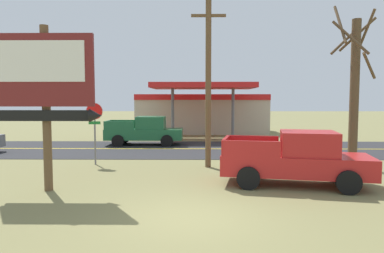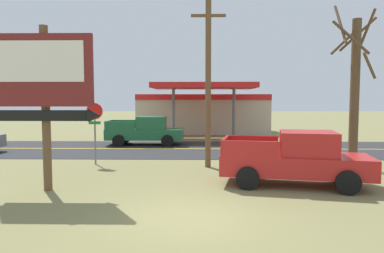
{
  "view_description": "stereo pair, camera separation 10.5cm",
  "coord_description": "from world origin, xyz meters",
  "px_view_note": "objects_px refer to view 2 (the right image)",
  "views": [
    {
      "loc": [
        0.22,
        -9.01,
        3.07
      ],
      "look_at": [
        0.0,
        8.0,
        1.8
      ],
      "focal_mm": 33.01,
      "sensor_mm": 36.0,
      "label": 1
    },
    {
      "loc": [
        0.33,
        -9.01,
        3.07
      ],
      "look_at": [
        0.0,
        8.0,
        1.8
      ],
      "focal_mm": 33.01,
      "sensor_mm": 36.0,
      "label": 2
    }
  ],
  "objects_px": {
    "motel_sign": "(45,83)",
    "utility_pole": "(208,72)",
    "bare_tree": "(354,87)",
    "gas_station": "(203,112)",
    "pickup_red_parked_on_lawn": "(296,159)",
    "stop_sign": "(95,122)",
    "pickup_green_on_road": "(146,131)"
  },
  "relations": [
    {
      "from": "motel_sign",
      "to": "utility_pole",
      "type": "xyz_separation_m",
      "value": [
        5.51,
        4.44,
        0.7
      ]
    },
    {
      "from": "stop_sign",
      "to": "pickup_red_parked_on_lawn",
      "type": "xyz_separation_m",
      "value": [
        8.46,
        -4.02,
        -1.06
      ]
    },
    {
      "from": "utility_pole",
      "to": "bare_tree",
      "type": "relative_size",
      "value": 1.1
    },
    {
      "from": "pickup_red_parked_on_lawn",
      "to": "pickup_green_on_road",
      "type": "distance_m",
      "value": 13.44
    },
    {
      "from": "pickup_green_on_road",
      "to": "utility_pole",
      "type": "bearing_deg",
      "value": -63.06
    },
    {
      "from": "pickup_green_on_road",
      "to": "gas_station",
      "type": "bearing_deg",
      "value": 67.6
    },
    {
      "from": "motel_sign",
      "to": "utility_pole",
      "type": "relative_size",
      "value": 0.68
    },
    {
      "from": "bare_tree",
      "to": "gas_station",
      "type": "xyz_separation_m",
      "value": [
        -6.59,
        17.72,
        -1.74
      ]
    },
    {
      "from": "bare_tree",
      "to": "gas_station",
      "type": "height_order",
      "value": "bare_tree"
    },
    {
      "from": "utility_pole",
      "to": "pickup_red_parked_on_lawn",
      "type": "height_order",
      "value": "utility_pole"
    },
    {
      "from": "bare_tree",
      "to": "pickup_red_parked_on_lawn",
      "type": "height_order",
      "value": "bare_tree"
    },
    {
      "from": "motel_sign",
      "to": "bare_tree",
      "type": "height_order",
      "value": "bare_tree"
    },
    {
      "from": "stop_sign",
      "to": "gas_station",
      "type": "distance_m",
      "value": 17.9
    },
    {
      "from": "stop_sign",
      "to": "bare_tree",
      "type": "relative_size",
      "value": 0.4
    },
    {
      "from": "gas_station",
      "to": "stop_sign",
      "type": "bearing_deg",
      "value": -107.34
    },
    {
      "from": "motel_sign",
      "to": "pickup_green_on_road",
      "type": "xyz_separation_m",
      "value": [
        1.47,
        12.39,
        -2.68
      ]
    },
    {
      "from": "utility_pole",
      "to": "pickup_red_parked_on_lawn",
      "type": "bearing_deg",
      "value": -48.15
    },
    {
      "from": "gas_station",
      "to": "motel_sign",
      "type": "bearing_deg",
      "value": -103.9
    },
    {
      "from": "motel_sign",
      "to": "pickup_red_parked_on_lawn",
      "type": "relative_size",
      "value": 1.01
    },
    {
      "from": "stop_sign",
      "to": "bare_tree",
      "type": "distance_m",
      "value": 12.05
    },
    {
      "from": "bare_tree",
      "to": "pickup_red_parked_on_lawn",
      "type": "relative_size",
      "value": 1.35
    },
    {
      "from": "utility_pole",
      "to": "gas_station",
      "type": "xyz_separation_m",
      "value": [
        -0.04,
        17.66,
        -2.4
      ]
    },
    {
      "from": "motel_sign",
      "to": "stop_sign",
      "type": "bearing_deg",
      "value": 88.47
    },
    {
      "from": "pickup_green_on_road",
      "to": "bare_tree",
      "type": "bearing_deg",
      "value": -37.11
    },
    {
      "from": "stop_sign",
      "to": "pickup_green_on_road",
      "type": "xyz_separation_m",
      "value": [
        1.33,
        7.38,
        -1.06
      ]
    },
    {
      "from": "utility_pole",
      "to": "pickup_green_on_road",
      "type": "relative_size",
      "value": 1.57
    },
    {
      "from": "stop_sign",
      "to": "utility_pole",
      "type": "relative_size",
      "value": 0.36
    },
    {
      "from": "utility_pole",
      "to": "bare_tree",
      "type": "distance_m",
      "value": 6.58
    },
    {
      "from": "utility_pole",
      "to": "gas_station",
      "type": "distance_m",
      "value": 17.82
    },
    {
      "from": "utility_pole",
      "to": "motel_sign",
      "type": "bearing_deg",
      "value": -141.14
    },
    {
      "from": "motel_sign",
      "to": "utility_pole",
      "type": "height_order",
      "value": "utility_pole"
    },
    {
      "from": "pickup_red_parked_on_lawn",
      "to": "pickup_green_on_road",
      "type": "bearing_deg",
      "value": 122.02
    }
  ]
}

